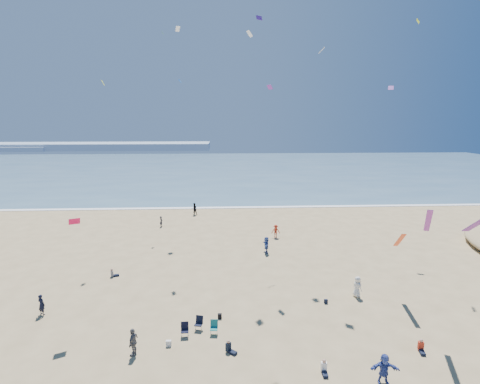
{
  "coord_description": "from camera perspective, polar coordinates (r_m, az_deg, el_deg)",
  "views": [
    {
      "loc": [
        0.75,
        -16.57,
        14.82
      ],
      "look_at": [
        2.0,
        8.0,
        9.98
      ],
      "focal_mm": 28.0,
      "sensor_mm": 36.0,
      "label": 1
    }
  ],
  "objects": [
    {
      "name": "standing_flyers",
      "position": [
        33.31,
        -1.5,
        -13.63
      ],
      "size": [
        28.53,
        48.57,
        1.9
      ],
      "color": "slate",
      "rests_on": "ground"
    },
    {
      "name": "surf_line",
      "position": [
        63.32,
        -3.52,
        -2.4
      ],
      "size": [
        220.0,
        1.2,
        0.08
      ],
      "primitive_type": "cube",
      "color": "white",
      "rests_on": "ground"
    },
    {
      "name": "headland_near",
      "position": [
        208.11,
        -32.04,
        5.63
      ],
      "size": [
        40.0,
        14.0,
        2.0
      ],
      "primitive_type": "cube",
      "color": "#7A8EA8",
      "rests_on": "ground"
    },
    {
      "name": "ocean",
      "position": [
        112.55,
        -3.28,
        3.54
      ],
      "size": [
        220.0,
        100.0,
        0.06
      ],
      "primitive_type": "cube",
      "color": "#476B84",
      "rests_on": "ground"
    },
    {
      "name": "white_tote",
      "position": [
        27.13,
        -10.82,
        -21.7
      ],
      "size": [
        0.35,
        0.2,
        0.4
      ],
      "primitive_type": "cube",
      "color": "silver",
      "rests_on": "ground"
    },
    {
      "name": "seated_group",
      "position": [
        25.85,
        1.77,
        -22.74
      ],
      "size": [
        24.17,
        24.41,
        0.84
      ],
      "color": "white",
      "rests_on": "ground"
    },
    {
      "name": "headland_far",
      "position": [
        196.65,
        -21.05,
        6.52
      ],
      "size": [
        110.0,
        20.0,
        3.2
      ],
      "primitive_type": "cube",
      "color": "#7A8EA8",
      "rests_on": "ground"
    },
    {
      "name": "kites_aloft",
      "position": [
        30.47,
        14.83,
        10.5
      ],
      "size": [
        32.98,
        42.53,
        31.17
      ],
      "color": "purple",
      "rests_on": "ground"
    },
    {
      "name": "navy_bag",
      "position": [
        32.55,
        12.96,
        -15.93
      ],
      "size": [
        0.28,
        0.18,
        0.34
      ],
      "primitive_type": "cube",
      "color": "black",
      "rests_on": "ground"
    },
    {
      "name": "chair_cluster",
      "position": [
        27.91,
        -6.26,
        -19.82
      ],
      "size": [
        2.64,
        1.49,
        1.0
      ],
      "color": "black",
      "rests_on": "ground"
    },
    {
      "name": "black_backpack",
      "position": [
        29.74,
        -3.1,
        -18.36
      ],
      "size": [
        0.3,
        0.22,
        0.38
      ],
      "primitive_type": "cube",
      "color": "black",
      "rests_on": "ground"
    }
  ]
}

